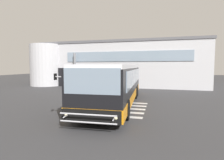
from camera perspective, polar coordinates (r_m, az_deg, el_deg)
The scene contains 8 objects.
ground_plane at distance 15.96m, azimuth -3.42°, elevation -5.07°, with size 80.00×90.00×0.02m, color #353538.
bay_paint_stripes at distance 11.44m, azimuth -0.52°, elevation -8.80°, with size 4.40×3.96×0.01m.
terminal_building at distance 27.15m, azimuth 2.96°, elevation 5.03°, with size 22.91×13.80×5.84m.
entry_support_column at distance 22.78m, azimuth -11.82°, elevation 3.11°, with size 0.28×0.28×4.27m, color slate.
bus_main_foreground at distance 12.40m, azimuth 1.25°, elevation -1.53°, with size 3.23×11.53×2.70m.
passenger_near_column at distance 21.72m, azimuth -10.84°, elevation -0.03°, with size 0.50×0.52×1.68m.
passenger_by_doorway at distance 21.74m, azimuth -7.40°, elevation -0.08°, with size 0.49×0.41×1.68m.
safety_bollard_yellow at distance 19.45m, azimuth -1.44°, elevation -1.99°, with size 0.18×0.18×0.90m, color yellow.
Camera 1 is at (4.98, -14.94, 2.62)m, focal length 28.52 mm.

